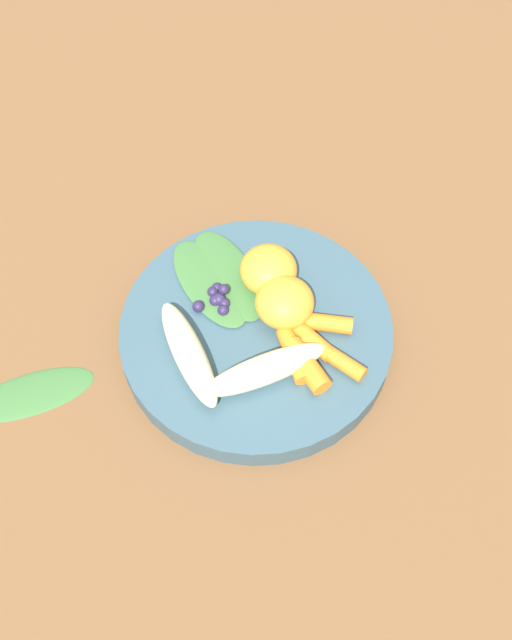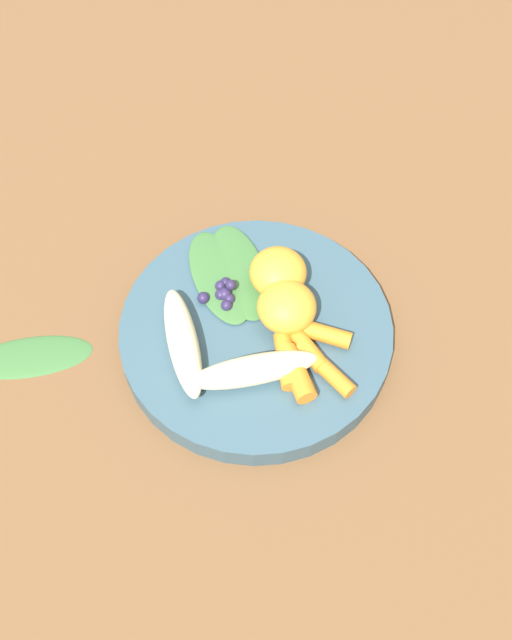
% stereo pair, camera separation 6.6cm
% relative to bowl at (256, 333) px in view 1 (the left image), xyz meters
% --- Properties ---
extents(ground_plane, '(2.40, 2.40, 0.00)m').
position_rel_bowl_xyz_m(ground_plane, '(0.00, 0.00, -0.01)').
color(ground_plane, brown).
extents(bowl, '(0.25, 0.25, 0.02)m').
position_rel_bowl_xyz_m(bowl, '(0.00, 0.00, 0.00)').
color(bowl, '#385666').
rests_on(bowl, ground_plane).
extents(banana_peeled_left, '(0.07, 0.12, 0.03)m').
position_rel_bowl_xyz_m(banana_peeled_left, '(0.04, -0.03, 0.03)').
color(banana_peeled_left, beige).
rests_on(banana_peeled_left, bowl).
extents(banana_peeled_right, '(0.12, 0.06, 0.03)m').
position_rel_bowl_xyz_m(banana_peeled_right, '(-0.01, -0.07, 0.03)').
color(banana_peeled_right, beige).
rests_on(banana_peeled_right, bowl).
extents(orange_segment_near, '(0.05, 0.05, 0.04)m').
position_rel_bowl_xyz_m(orange_segment_near, '(-0.03, 0.04, 0.03)').
color(orange_segment_near, '#F4A833').
rests_on(orange_segment_near, bowl).
extents(orange_segment_far, '(0.05, 0.05, 0.04)m').
position_rel_bowl_xyz_m(orange_segment_far, '(0.01, 0.03, 0.03)').
color(orange_segment_far, '#F4A833').
rests_on(orange_segment_far, bowl).
extents(carrot_front, '(0.06, 0.04, 0.02)m').
position_rel_bowl_xyz_m(carrot_front, '(0.05, -0.00, 0.02)').
color(carrot_front, orange).
rests_on(carrot_front, bowl).
extents(carrot_mid_left, '(0.06, 0.03, 0.02)m').
position_rel_bowl_xyz_m(carrot_mid_left, '(0.07, 0.00, 0.02)').
color(carrot_mid_left, orange).
rests_on(carrot_mid_left, bowl).
extents(carrot_mid_right, '(0.07, 0.02, 0.01)m').
position_rel_bowl_xyz_m(carrot_mid_right, '(0.07, 0.03, 0.02)').
color(carrot_mid_right, orange).
rests_on(carrot_mid_right, bowl).
extents(carrot_rear, '(0.06, 0.02, 0.02)m').
position_rel_bowl_xyz_m(carrot_rear, '(0.04, 0.02, 0.02)').
color(carrot_rear, orange).
rests_on(carrot_rear, bowl).
extents(carrot_small, '(0.05, 0.05, 0.02)m').
position_rel_bowl_xyz_m(carrot_small, '(0.04, 0.04, 0.02)').
color(carrot_small, orange).
rests_on(carrot_small, bowl).
extents(blueberry_pile, '(0.03, 0.04, 0.02)m').
position_rel_bowl_xyz_m(blueberry_pile, '(-0.04, -0.01, 0.02)').
color(blueberry_pile, '#2D234C').
rests_on(blueberry_pile, bowl).
extents(kale_leaf_left, '(0.13, 0.08, 0.00)m').
position_rel_bowl_xyz_m(kale_leaf_left, '(-0.06, 0.02, 0.01)').
color(kale_leaf_left, '#3D7038').
rests_on(kale_leaf_left, bowl).
extents(kale_leaf_right, '(0.12, 0.07, 0.00)m').
position_rel_bowl_xyz_m(kale_leaf_right, '(-0.06, -0.00, 0.01)').
color(kale_leaf_right, '#3D7038').
rests_on(kale_leaf_right, bowl).
extents(kale_leaf_stray, '(0.09, 0.13, 0.01)m').
position_rel_bowl_xyz_m(kale_leaf_stray, '(-0.10, -0.19, -0.01)').
color(kale_leaf_stray, '#3D7038').
rests_on(kale_leaf_stray, ground_plane).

